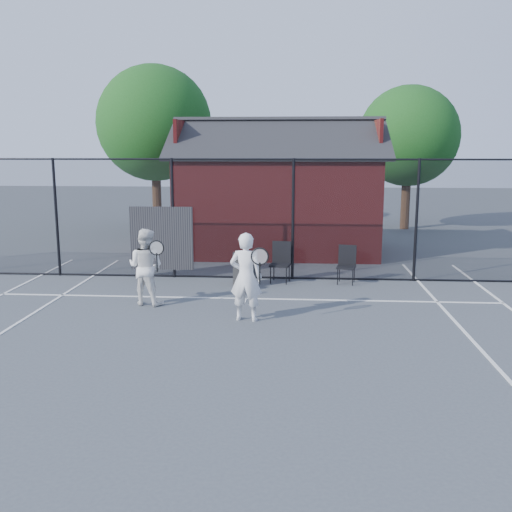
# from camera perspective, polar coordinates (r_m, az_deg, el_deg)

# --- Properties ---
(ground) EXTENTS (80.00, 80.00, 0.00)m
(ground) POSITION_cam_1_polar(r_m,az_deg,el_deg) (9.62, -2.65, -8.89)
(ground) COLOR #43484C
(ground) RESTS_ON ground
(court_lines) EXTENTS (11.02, 18.00, 0.01)m
(court_lines) POSITION_cam_1_polar(r_m,az_deg,el_deg) (8.40, -3.71, -11.86)
(court_lines) COLOR silver
(court_lines) RESTS_ON ground
(fence) EXTENTS (22.04, 3.00, 3.00)m
(fence) POSITION_cam_1_polar(r_m,az_deg,el_deg) (14.18, -1.58, 3.48)
(fence) COLOR black
(fence) RESTS_ON ground
(clubhouse) EXTENTS (6.50, 4.36, 4.19)m
(clubhouse) POSITION_cam_1_polar(r_m,az_deg,el_deg) (18.08, 2.22, 5.55)
(clubhouse) COLOR maroon
(clubhouse) RESTS_ON ground
(tree_left) EXTENTS (4.48, 4.48, 6.44)m
(tree_left) POSITION_cam_1_polar(r_m,az_deg,el_deg) (23.20, -10.12, 12.90)
(tree_left) COLOR black
(tree_left) RESTS_ON ground
(tree_right) EXTENTS (3.97, 3.97, 5.70)m
(tree_right) POSITION_cam_1_polar(r_m,az_deg,el_deg) (23.92, 15.01, 11.49)
(tree_right) COLOR black
(tree_right) RESTS_ON ground
(player_front) EXTENTS (0.78, 0.60, 1.69)m
(player_front) POSITION_cam_1_polar(r_m,az_deg,el_deg) (10.74, -1.01, -2.09)
(player_front) COLOR white
(player_front) RESTS_ON ground
(player_back) EXTENTS (0.93, 0.78, 1.60)m
(player_back) POSITION_cam_1_polar(r_m,az_deg,el_deg) (12.09, -10.97, -1.06)
(player_back) COLOR white
(player_back) RESTS_ON ground
(chair_left) EXTENTS (0.54, 0.56, 0.97)m
(chair_left) POSITION_cam_1_polar(r_m,az_deg,el_deg) (13.88, 2.42, -0.71)
(chair_left) COLOR black
(chair_left) RESTS_ON ground
(chair_right) EXTENTS (0.51, 0.53, 0.90)m
(chair_right) POSITION_cam_1_polar(r_m,az_deg,el_deg) (13.93, 9.01, -0.93)
(chair_right) COLOR black
(chair_right) RESTS_ON ground
(waste_bin) EXTENTS (0.57, 0.57, 0.80)m
(waste_bin) POSITION_cam_1_polar(r_m,az_deg,el_deg) (13.55, -1.18, -1.35)
(waste_bin) COLOR #242424
(waste_bin) RESTS_ON ground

